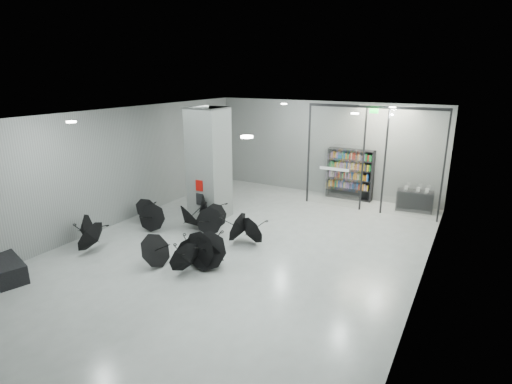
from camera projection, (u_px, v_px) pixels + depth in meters
The scene contains 10 objects.
room at pixel (239, 157), 11.40m from camera, with size 14.00×14.02×4.01m.
column at pixel (209, 164), 14.48m from camera, with size 1.20×1.20×4.00m, color slate.
fire_cabinet at pixel (199, 186), 14.14m from camera, with size 0.28×0.04×0.38m, color #A50A07.
info_panel at pixel (200, 199), 14.28m from camera, with size 0.30×0.03×0.42m, color black.
exit_sign at pixel (374, 111), 14.45m from camera, with size 0.30×0.06×0.15m, color #0CE533.
glass_partition at pixel (371, 155), 15.09m from camera, with size 5.06×0.08×4.00m.
bench at pixel (6, 269), 10.51m from camera, with size 1.55×0.66×0.50m, color black.
bookshelf at pixel (350, 174), 16.97m from camera, with size 1.92×0.38×2.11m, color black, non-canonical shape.
shop_counter at pixel (414, 201), 15.60m from camera, with size 1.33×0.53×0.80m, color black.
umbrella_cluster at pixel (183, 236), 12.45m from camera, with size 5.63×4.76×1.30m.
Camera 1 is at (5.85, -9.58, 5.13)m, focal length 28.48 mm.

